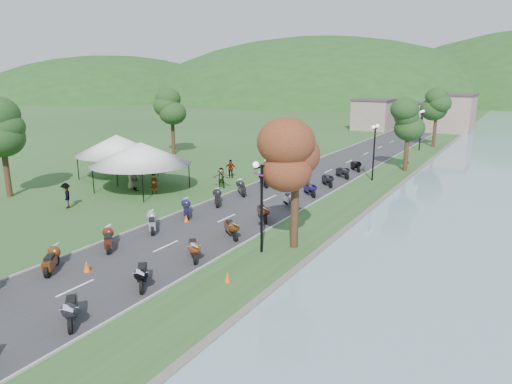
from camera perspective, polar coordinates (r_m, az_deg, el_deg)
The scene contains 13 objects.
road at distance 45.98m, azimuth 9.06°, elevation 2.61°, with size 7.00×120.00×0.02m, color #333336.
hills_backdrop at distance 202.80m, azimuth 26.46°, elevation 10.28°, with size 360.00×120.00×76.00m, color #285621, non-canonical shape.
far_building at distance 89.12m, azimuth 18.90°, elevation 9.27°, with size 18.00×16.00×5.00m, color gray.
moto_row_left at distance 27.34m, azimuth -15.38°, elevation -4.69°, with size 2.60×46.74×1.10m, color #331411, non-canonical shape.
moto_row_right at distance 28.30m, azimuth -0.93°, elevation -3.51°, with size 2.60×43.22×1.10m, color #331411, non-canonical shape.
vendor_tent_main at distance 38.52m, azimuth -14.11°, elevation 3.10°, with size 5.44×5.44×4.00m, color white, non-canonical shape.
vendor_tent_side at distance 44.01m, azimuth -16.89°, elevation 4.28°, with size 5.00×5.00×4.00m, color white, non-canonical shape.
tree_park_left at distance 40.01m, azimuth -29.14°, elevation 5.73°, with size 3.22×3.22×8.96m, color #274C1E, non-canonical shape.
tree_lakeside at distance 24.42m, azimuth 4.95°, elevation 1.80°, with size 2.84×2.84×7.89m, color #274C1E, non-canonical shape.
pedestrian_a at distance 37.45m, azimuth -12.53°, elevation -0.26°, with size 0.61×0.45×1.68m, color slate.
pedestrian_b at distance 39.08m, azimuth -14.69°, elevation 0.22°, with size 0.95×0.52×1.96m, color slate.
pedestrian_c at distance 35.46m, azimuth -22.50°, elevation -1.85°, with size 1.18×0.49×1.83m, color slate.
traffic_cone_near at distance 23.79m, azimuth -20.40°, elevation -8.71°, with size 0.36×0.36×0.56m, color #F2590C.
Camera 1 is at (16.48, -1.92, 9.23)m, focal length 32.00 mm.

